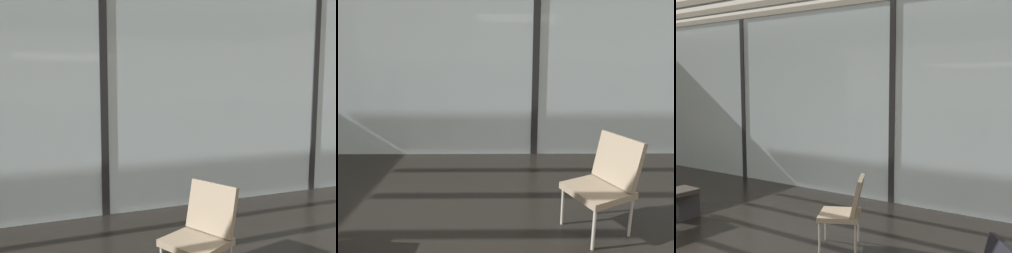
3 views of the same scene
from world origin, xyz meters
TOP-DOWN VIEW (x-y plane):
  - glass_curtain_wall at (0.00, 5.20)m, footprint 14.00×0.08m
  - window_mullion_0 at (-3.50, 5.20)m, footprint 0.10×0.12m
  - window_mullion_1 at (0.00, 5.20)m, footprint 0.10×0.12m
  - parked_airplane at (-1.23, 10.81)m, footprint 13.52×4.34m
  - lounge_chair_0 at (0.44, 3.14)m, footprint 0.68×0.66m

SIDE VIEW (x-z plane):
  - lounge_chair_0 at x=0.44m, z-range 0.06..0.93m
  - glass_curtain_wall at x=0.00m, z-range 0.00..3.33m
  - window_mullion_0 at x=-3.50m, z-range 0.00..3.33m
  - window_mullion_1 at x=0.00m, z-range 0.00..3.33m
  - parked_airplane at x=-1.23m, z-range 0.00..4.34m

